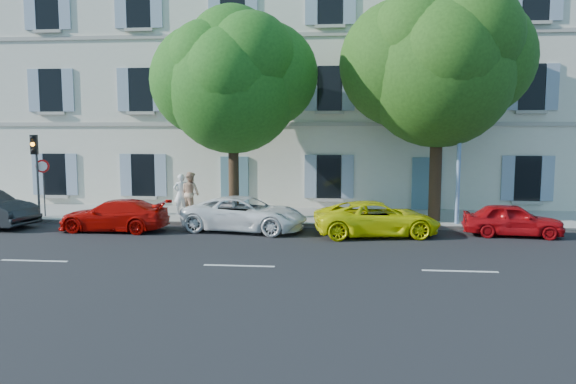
# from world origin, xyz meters

# --- Properties ---
(ground) EXTENTS (90.00, 90.00, 0.00)m
(ground) POSITION_xyz_m (0.00, 0.00, 0.00)
(ground) COLOR black
(sidewalk) EXTENTS (36.00, 4.50, 0.15)m
(sidewalk) POSITION_xyz_m (0.00, 4.45, 0.07)
(sidewalk) COLOR #A09E96
(sidewalk) RESTS_ON ground
(kerb) EXTENTS (36.00, 0.16, 0.16)m
(kerb) POSITION_xyz_m (0.00, 2.28, 0.08)
(kerb) COLOR #9E998E
(kerb) RESTS_ON ground
(building) EXTENTS (28.00, 7.00, 12.00)m
(building) POSITION_xyz_m (0.00, 10.20, 6.00)
(building) COLOR beige
(building) RESTS_ON ground
(car_red_coupe) EXTENTS (4.08, 1.73, 1.17)m
(car_red_coupe) POSITION_xyz_m (-5.62, 0.84, 0.59)
(car_red_coupe) COLOR #B70A05
(car_red_coupe) RESTS_ON ground
(car_white_coupe) EXTENTS (4.89, 2.84, 1.28)m
(car_white_coupe) POSITION_xyz_m (-0.77, 1.32, 0.64)
(car_white_coupe) COLOR white
(car_white_coupe) RESTS_ON ground
(car_yellow_supercar) EXTENTS (4.73, 2.77, 1.24)m
(car_yellow_supercar) POSITION_xyz_m (4.07, 0.85, 0.62)
(car_yellow_supercar) COLOR #E1DF09
(car_yellow_supercar) RESTS_ON ground
(car_red_hatchback) EXTENTS (3.51, 1.67, 1.16)m
(car_red_hatchback) POSITION_xyz_m (8.85, 1.28, 0.58)
(car_red_hatchback) COLOR #B20A0F
(car_red_hatchback) RESTS_ON ground
(tree_left) EXTENTS (5.30, 5.30, 8.22)m
(tree_left) POSITION_xyz_m (-1.54, 3.15, 5.44)
(tree_left) COLOR #3A2819
(tree_left) RESTS_ON sidewalk
(tree_right) EXTENTS (5.91, 5.91, 9.11)m
(tree_right) POSITION_xyz_m (6.47, 3.46, 5.99)
(tree_right) COLOR #3A2819
(tree_right) RESTS_ON sidewalk
(traffic_light) EXTENTS (0.30, 0.38, 3.39)m
(traffic_light) POSITION_xyz_m (-9.67, 2.71, 2.61)
(traffic_light) COLOR #383A3D
(traffic_light) RESTS_ON sidewalk
(road_sign) EXTENTS (0.54, 0.16, 2.37)m
(road_sign) POSITION_xyz_m (-9.53, 2.97, 1.86)
(road_sign) COLOR #383A3D
(road_sign) RESTS_ON sidewalk
(street_lamp) EXTENTS (0.29, 1.70, 7.96)m
(street_lamp) POSITION_xyz_m (7.23, 2.66, 4.66)
(street_lamp) COLOR #7293BF
(street_lamp) RESTS_ON sidewalk
(pedestrian_a) EXTENTS (0.74, 0.64, 1.72)m
(pedestrian_a) POSITION_xyz_m (-4.05, 4.18, 1.01)
(pedestrian_a) COLOR silver
(pedestrian_a) RESTS_ON sidewalk
(pedestrian_b) EXTENTS (1.12, 1.07, 1.81)m
(pedestrian_b) POSITION_xyz_m (-3.64, 4.22, 1.06)
(pedestrian_b) COLOR #D5A988
(pedestrian_b) RESTS_ON sidewalk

